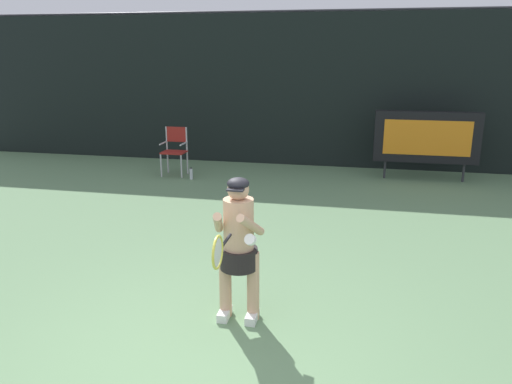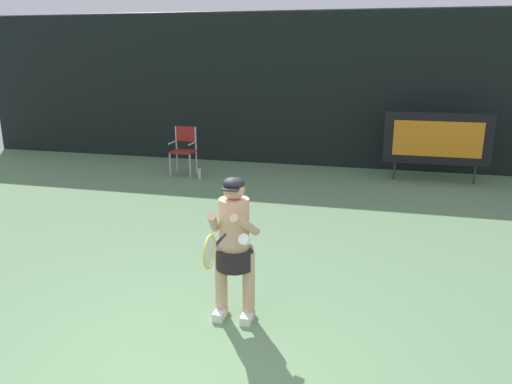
{
  "view_description": "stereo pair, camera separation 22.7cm",
  "coord_description": "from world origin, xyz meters",
  "px_view_note": "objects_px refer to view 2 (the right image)",
  "views": [
    {
      "loc": [
        1.33,
        -3.63,
        2.74
      ],
      "look_at": [
        0.11,
        2.19,
        1.05
      ],
      "focal_mm": 34.94,
      "sensor_mm": 36.0,
      "label": 1
    },
    {
      "loc": [
        1.55,
        -3.58,
        2.74
      ],
      "look_at": [
        0.11,
        2.19,
        1.05
      ],
      "focal_mm": 34.94,
      "sensor_mm": 36.0,
      "label": 2
    }
  ],
  "objects_px": {
    "water_bottle": "(200,173)",
    "tennis_player": "(234,243)",
    "scoreboard": "(437,138)",
    "tennis_racket": "(211,251)",
    "umpire_chair": "(184,148)"
  },
  "relations": [
    {
      "from": "umpire_chair",
      "to": "tennis_racket",
      "type": "relative_size",
      "value": 1.79
    },
    {
      "from": "water_bottle",
      "to": "tennis_player",
      "type": "relative_size",
      "value": 0.17
    },
    {
      "from": "scoreboard",
      "to": "water_bottle",
      "type": "height_order",
      "value": "scoreboard"
    },
    {
      "from": "umpire_chair",
      "to": "water_bottle",
      "type": "bearing_deg",
      "value": -34.64
    },
    {
      "from": "scoreboard",
      "to": "tennis_player",
      "type": "height_order",
      "value": "tennis_player"
    },
    {
      "from": "scoreboard",
      "to": "water_bottle",
      "type": "relative_size",
      "value": 8.3
    },
    {
      "from": "umpire_chair",
      "to": "water_bottle",
      "type": "distance_m",
      "value": 0.77
    },
    {
      "from": "umpire_chair",
      "to": "tennis_racket",
      "type": "bearing_deg",
      "value": -66.01
    },
    {
      "from": "tennis_player",
      "to": "tennis_racket",
      "type": "relative_size",
      "value": 2.55
    },
    {
      "from": "water_bottle",
      "to": "scoreboard",
      "type": "bearing_deg",
      "value": 11.13
    },
    {
      "from": "scoreboard",
      "to": "umpire_chair",
      "type": "relative_size",
      "value": 2.04
    },
    {
      "from": "tennis_player",
      "to": "tennis_racket",
      "type": "xyz_separation_m",
      "value": [
        -0.02,
        -0.67,
        0.18
      ]
    },
    {
      "from": "water_bottle",
      "to": "tennis_player",
      "type": "distance_m",
      "value": 6.1
    },
    {
      "from": "water_bottle",
      "to": "umpire_chair",
      "type": "bearing_deg",
      "value": 145.36
    },
    {
      "from": "water_bottle",
      "to": "tennis_racket",
      "type": "height_order",
      "value": "tennis_racket"
    }
  ]
}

